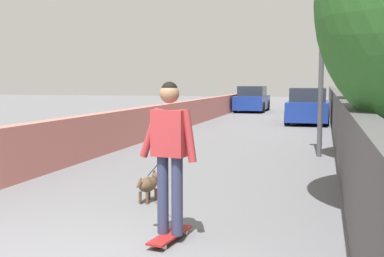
# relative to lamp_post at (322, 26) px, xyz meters

# --- Properties ---
(ground_plane) EXTENTS (80.00, 80.00, 0.00)m
(ground_plane) POSITION_rel_lamp_post_xyz_m (5.90, 2.37, -3.12)
(ground_plane) COLOR slate
(wall_left) EXTENTS (48.00, 0.30, 1.03)m
(wall_left) POSITION_rel_lamp_post_xyz_m (3.90, 5.29, -2.60)
(wall_left) COLOR #CC726B
(wall_left) RESTS_ON ground
(fence_right) EXTENTS (48.00, 0.30, 1.43)m
(fence_right) POSITION_rel_lamp_post_xyz_m (3.90, -0.55, -2.40)
(fence_right) COLOR #4C4C4C
(fence_right) RESTS_ON ground
(lamp_post) EXTENTS (0.36, 0.36, 4.60)m
(lamp_post) POSITION_rel_lamp_post_xyz_m (0.00, 0.00, 0.00)
(lamp_post) COLOR #4C4C51
(lamp_post) RESTS_ON ground
(skateboard) EXTENTS (0.82, 0.32, 0.08)m
(skateboard) POSITION_rel_lamp_post_xyz_m (-6.93, 1.57, -3.05)
(skateboard) COLOR maroon
(skateboard) RESTS_ON ground
(person_skateboarder) EXTENTS (0.27, 0.72, 1.74)m
(person_skateboarder) POSITION_rel_lamp_post_xyz_m (-6.93, 1.57, -2.01)
(person_skateboarder) COLOR #333859
(person_skateboarder) RESTS_ON skateboard
(dog) EXTENTS (1.99, 1.03, 1.06)m
(dog) POSITION_rel_lamp_post_xyz_m (-5.26, 2.44, -2.85)
(dog) COLOR brown
(dog) RESTS_ON ground
(car_near) EXTENTS (4.02, 1.80, 1.54)m
(car_near) POSITION_rel_lamp_post_xyz_m (9.65, 0.60, -2.41)
(car_near) COLOR navy
(car_near) RESTS_ON ground
(car_far) EXTENTS (4.11, 1.80, 1.54)m
(car_far) POSITION_rel_lamp_post_xyz_m (17.22, 4.14, -2.41)
(car_far) COLOR navy
(car_far) RESTS_ON ground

